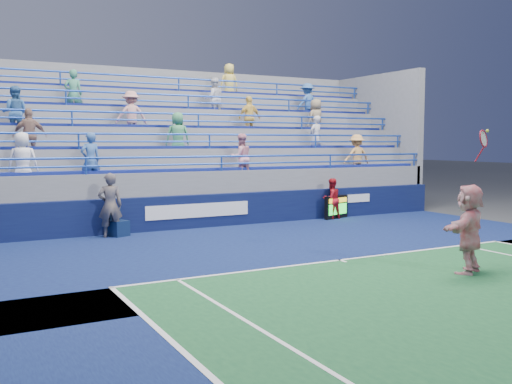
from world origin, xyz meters
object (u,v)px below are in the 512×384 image
line_judge (110,205)px  judge_chair (119,227)px  serve_speed_board (336,207)px  ball_girl (331,199)px  tennis_player (469,229)px

line_judge → judge_chair: bearing=-151.2°
serve_speed_board → line_judge: 8.42m
judge_chair → serve_speed_board: bearing=1.0°
ball_girl → serve_speed_board: bearing=175.3°
serve_speed_board → tennis_player: (-2.74, -8.51, 0.54)m
serve_speed_board → judge_chair: bearing=-179.0°
serve_speed_board → line_judge: (-8.40, -0.23, 0.53)m
serve_speed_board → ball_girl: (-0.22, 0.00, 0.32)m
judge_chair → ball_girl: size_ratio=0.57×
line_judge → tennis_player: bearing=133.3°
serve_speed_board → judge_chair: 8.14m
tennis_player → judge_chair: bearing=122.8°
serve_speed_board → ball_girl: size_ratio=0.82×
judge_chair → line_judge: size_ratio=0.44×
line_judge → ball_girl: 8.18m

